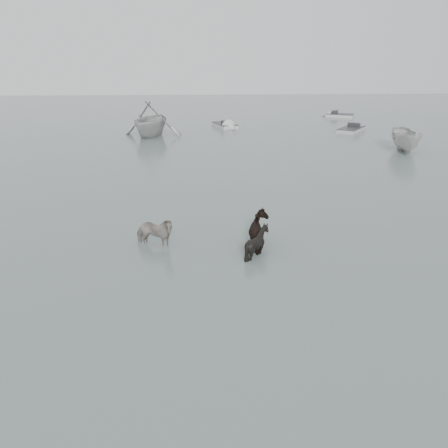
{
  "coord_description": "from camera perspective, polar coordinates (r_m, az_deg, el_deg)",
  "views": [
    {
      "loc": [
        -2.09,
        -14.13,
        6.98
      ],
      "look_at": [
        -1.25,
        1.18,
        1.0
      ],
      "focal_mm": 35.0,
      "sensor_mm": 36.0,
      "label": 1
    }
  ],
  "objects": [
    {
      "name": "ground",
      "position": [
        15.9,
        4.77,
        -4.82
      ],
      "size": [
        140.0,
        140.0,
        0.0
      ],
      "primitive_type": "plane",
      "color": "#52625C",
      "rests_on": "ground"
    },
    {
      "name": "pony_pinto",
      "position": [
        17.0,
        -9.13,
        -0.62
      ],
      "size": [
        1.84,
        1.29,
        1.42
      ],
      "primitive_type": "imported",
      "rotation": [
        0.0,
        0.0,
        1.23
      ],
      "color": "black",
      "rests_on": "ground"
    },
    {
      "name": "pony_dark",
      "position": [
        16.9,
        5.02,
        -0.16
      ],
      "size": [
        1.91,
        2.04,
        1.64
      ],
      "primitive_type": "imported",
      "rotation": [
        0.0,
        0.0,
        1.96
      ],
      "color": "black",
      "rests_on": "ground"
    },
    {
      "name": "pony_black",
      "position": [
        16.1,
        4.35,
        -1.77
      ],
      "size": [
        1.43,
        1.32,
        1.38
      ],
      "primitive_type": "imported",
      "rotation": [
        0.0,
        0.0,
        1.75
      ],
      "color": "black",
      "rests_on": "ground"
    },
    {
      "name": "rowboat_trail",
      "position": [
        40.94,
        -9.55,
        13.51
      ],
      "size": [
        6.66,
        7.29,
        3.27
      ],
      "primitive_type": "imported",
      "rotation": [
        0.0,
        0.0,
        2.91
      ],
      "color": "#AAACAA",
      "rests_on": "ground"
    },
    {
      "name": "boat_small",
      "position": [
        36.63,
        22.69,
        10.17
      ],
      "size": [
        2.73,
        5.06,
        1.85
      ],
      "primitive_type": "imported",
      "rotation": [
        0.0,
        0.0,
        -0.2
      ],
      "color": "#AFB0AB",
      "rests_on": "ground"
    },
    {
      "name": "skiff_port",
      "position": [
        44.84,
        16.33,
        12.0
      ],
      "size": [
        4.46,
        5.22,
        0.75
      ],
      "primitive_type": null,
      "rotation": [
        0.0,
        0.0,
        0.93
      ],
      "color": "#A0A3A0",
      "rests_on": "ground"
    },
    {
      "name": "skiff_mid",
      "position": [
        45.8,
        0.11,
        13.01
      ],
      "size": [
        3.04,
        4.92,
        0.75
      ],
      "primitive_type": null,
      "rotation": [
        0.0,
        0.0,
        -1.24
      ],
      "color": "#ACAEAC",
      "rests_on": "ground"
    },
    {
      "name": "skiff_star",
      "position": [
        55.21,
        14.89,
        13.74
      ],
      "size": [
        4.62,
        3.34,
        0.75
      ],
      "primitive_type": null,
      "rotation": [
        0.0,
        0.0,
        2.69
      ],
      "color": "#A8A9A4",
      "rests_on": "ground"
    }
  ]
}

